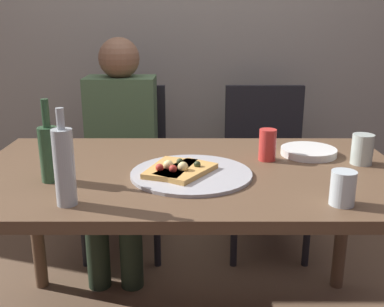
% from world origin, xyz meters
% --- Properties ---
extents(back_wall, '(6.00, 0.10, 2.60)m').
position_xyz_m(back_wall, '(0.00, 1.31, 1.30)').
color(back_wall, gray).
rests_on(back_wall, ground_plane).
extents(dining_table, '(1.56, 0.88, 0.73)m').
position_xyz_m(dining_table, '(0.00, 0.00, 0.66)').
color(dining_table, brown).
rests_on(dining_table, ground_plane).
extents(pizza_tray, '(0.42, 0.42, 0.01)m').
position_xyz_m(pizza_tray, '(0.01, -0.07, 0.74)').
color(pizza_tray, '#ADADB2').
rests_on(pizza_tray, dining_table).
extents(pizza_slice_last, '(0.23, 0.26, 0.05)m').
position_xyz_m(pizza_slice_last, '(-0.01, -0.08, 0.76)').
color(pizza_slice_last, tan).
rests_on(pizza_slice_last, pizza_tray).
extents(pizza_slice_extra, '(0.19, 0.25, 0.05)m').
position_xyz_m(pizza_slice_extra, '(-0.06, -0.06, 0.76)').
color(pizza_slice_extra, tan).
rests_on(pizza_slice_extra, pizza_tray).
extents(wine_bottle, '(0.06, 0.06, 0.29)m').
position_xyz_m(wine_bottle, '(-0.35, -0.32, 0.85)').
color(wine_bottle, '#B2BCC1').
rests_on(wine_bottle, dining_table).
extents(beer_bottle, '(0.06, 0.06, 0.28)m').
position_xyz_m(beer_bottle, '(-0.46, -0.12, 0.83)').
color(beer_bottle, '#2D5133').
rests_on(beer_bottle, dining_table).
extents(tumbler_near, '(0.07, 0.07, 0.10)m').
position_xyz_m(tumbler_near, '(0.45, -0.32, 0.78)').
color(tumbler_near, silver).
rests_on(tumbler_near, dining_table).
extents(tumbler_far, '(0.08, 0.08, 0.11)m').
position_xyz_m(tumbler_far, '(0.65, 0.06, 0.79)').
color(tumbler_far, '#B7C6BC').
rests_on(tumbler_far, dining_table).
extents(soda_can, '(0.07, 0.07, 0.12)m').
position_xyz_m(soda_can, '(0.30, 0.11, 0.79)').
color(soda_can, red).
rests_on(soda_can, dining_table).
extents(plate_stack, '(0.22, 0.22, 0.03)m').
position_xyz_m(plate_stack, '(0.48, 0.18, 0.75)').
color(plate_stack, white).
rests_on(plate_stack, dining_table).
extents(chair_left, '(0.44, 0.44, 0.90)m').
position_xyz_m(chair_left, '(-0.36, 0.84, 0.51)').
color(chair_left, black).
rests_on(chair_left, ground_plane).
extents(chair_right, '(0.44, 0.44, 0.90)m').
position_xyz_m(chair_right, '(0.42, 0.84, 0.51)').
color(chair_right, black).
rests_on(chair_right, ground_plane).
extents(guest_in_sweater, '(0.36, 0.56, 1.17)m').
position_xyz_m(guest_in_sweater, '(-0.36, 0.69, 0.64)').
color(guest_in_sweater, '#4C6B47').
rests_on(guest_in_sweater, ground_plane).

